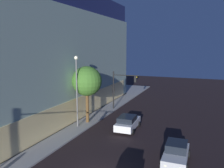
{
  "coord_description": "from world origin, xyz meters",
  "views": [
    {
      "loc": [
        -13.59,
        -6.48,
        9.33
      ],
      "look_at": [
        8.05,
        2.4,
        5.61
      ],
      "focal_mm": 37.78,
      "sensor_mm": 36.0,
      "label": 1
    }
  ],
  "objects_px": {
    "street_lamp_sidewalk": "(77,83)",
    "sidewalk_tree": "(87,81)",
    "car_silver": "(176,153)",
    "car_white": "(128,123)",
    "traffic_light_far_corner": "(122,84)",
    "modern_building": "(15,54)"
  },
  "relations": [
    {
      "from": "street_lamp_sidewalk",
      "to": "car_silver",
      "type": "height_order",
      "value": "street_lamp_sidewalk"
    },
    {
      "from": "traffic_light_far_corner",
      "to": "car_white",
      "type": "height_order",
      "value": "traffic_light_far_corner"
    },
    {
      "from": "modern_building",
      "to": "street_lamp_sidewalk",
      "type": "relative_size",
      "value": 4.37
    },
    {
      "from": "traffic_light_far_corner",
      "to": "car_white",
      "type": "bearing_deg",
      "value": -155.46
    },
    {
      "from": "sidewalk_tree",
      "to": "car_white",
      "type": "height_order",
      "value": "sidewalk_tree"
    },
    {
      "from": "car_white",
      "to": "sidewalk_tree",
      "type": "bearing_deg",
      "value": 86.47
    },
    {
      "from": "street_lamp_sidewalk",
      "to": "modern_building",
      "type": "bearing_deg",
      "value": 75.01
    },
    {
      "from": "modern_building",
      "to": "sidewalk_tree",
      "type": "height_order",
      "value": "modern_building"
    },
    {
      "from": "traffic_light_far_corner",
      "to": "car_white",
      "type": "xyz_separation_m",
      "value": [
        -7.64,
        -3.49,
        -3.02
      ]
    },
    {
      "from": "traffic_light_far_corner",
      "to": "car_silver",
      "type": "xyz_separation_m",
      "value": [
        -13.45,
        -9.57,
        -3.02
      ]
    },
    {
      "from": "street_lamp_sidewalk",
      "to": "sidewalk_tree",
      "type": "distance_m",
      "value": 1.86
    },
    {
      "from": "sidewalk_tree",
      "to": "car_silver",
      "type": "relative_size",
      "value": 1.65
    },
    {
      "from": "modern_building",
      "to": "traffic_light_far_corner",
      "type": "height_order",
      "value": "modern_building"
    },
    {
      "from": "traffic_light_far_corner",
      "to": "car_white",
      "type": "relative_size",
      "value": 1.27
    },
    {
      "from": "street_lamp_sidewalk",
      "to": "sidewalk_tree",
      "type": "height_order",
      "value": "street_lamp_sidewalk"
    },
    {
      "from": "car_silver",
      "to": "modern_building",
      "type": "bearing_deg",
      "value": 72.4
    },
    {
      "from": "traffic_light_far_corner",
      "to": "sidewalk_tree",
      "type": "height_order",
      "value": "sidewalk_tree"
    },
    {
      "from": "modern_building",
      "to": "street_lamp_sidewalk",
      "type": "height_order",
      "value": "modern_building"
    },
    {
      "from": "modern_building",
      "to": "car_silver",
      "type": "xyz_separation_m",
      "value": [
        -7.55,
        -23.8,
        -7.47
      ]
    },
    {
      "from": "street_lamp_sidewalk",
      "to": "car_white",
      "type": "bearing_deg",
      "value": -75.13
    },
    {
      "from": "modern_building",
      "to": "car_silver",
      "type": "bearing_deg",
      "value": -107.6
    },
    {
      "from": "street_lamp_sidewalk",
      "to": "car_silver",
      "type": "distance_m",
      "value": 13.25
    }
  ]
}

